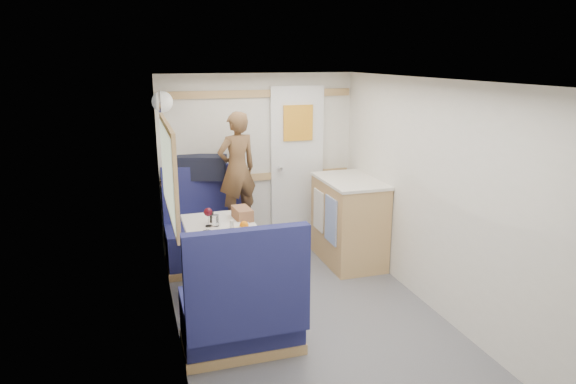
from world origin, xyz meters
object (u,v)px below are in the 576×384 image
object	(u,v)px
bench_far	(208,239)
wine_glass	(208,213)
orange_fruit	(244,225)
beer_glass	(237,213)
tumbler_left	(207,237)
salt_grinder	(232,225)
bench_near	(243,315)
duffel_bag	(201,167)
bread_loaf	(242,213)
pepper_grinder	(212,217)
cheese_block	(241,230)
dome_light	(162,102)
tray	(234,229)
galley_counter	(349,220)
tumbler_right	(216,220)
dinette_table	(222,243)
person	(237,169)

from	to	relation	value
bench_far	wine_glass	world-z (taller)	bench_far
orange_fruit	beer_glass	world-z (taller)	same
tumbler_left	salt_grinder	bearing A→B (deg)	43.67
bench_near	duffel_bag	xyz separation A→B (m)	(-0.01, 1.98, 0.72)
bread_loaf	tumbler_left	bearing A→B (deg)	-127.28
bench_near	salt_grinder	world-z (taller)	bench_near
orange_fruit	pepper_grinder	distance (m)	0.41
orange_fruit	cheese_block	bearing A→B (deg)	-130.08
dome_light	salt_grinder	world-z (taller)	dome_light
cheese_block	bread_loaf	distance (m)	0.41
tray	cheese_block	bearing A→B (deg)	-73.30
orange_fruit	galley_counter	bearing A→B (deg)	30.01
galley_counter	beer_glass	xyz separation A→B (m)	(-1.28, -0.35, 0.30)
duffel_bag	wine_glass	distance (m)	1.10
galley_counter	orange_fruit	world-z (taller)	galley_counter
cheese_block	tumbler_left	world-z (taller)	tumbler_left
salt_grinder	wine_glass	bearing A→B (deg)	134.73
bench_far	cheese_block	xyz separation A→B (m)	(0.13, -1.11, 0.46)
bread_loaf	tumbler_right	bearing A→B (deg)	-154.46
dinette_table	dome_light	bearing A→B (deg)	114.65
dome_light	tray	world-z (taller)	dome_light
dinette_table	bench_near	size ratio (longest dim) A/B	0.88
tumbler_right	salt_grinder	size ratio (longest dim) A/B	1.09
bench_far	tumbler_left	bearing A→B (deg)	-98.06
beer_glass	tray	bearing A→B (deg)	-106.17
dinette_table	wine_glass	world-z (taller)	wine_glass
wine_glass	bread_loaf	size ratio (longest dim) A/B	0.65
dinette_table	pepper_grinder	distance (m)	0.25
dome_light	beer_glass	world-z (taller)	dome_light
galley_counter	cheese_block	xyz separation A→B (m)	(-1.34, -0.80, 0.29)
dome_light	wine_glass	distance (m)	1.25
salt_grinder	bread_loaf	xyz separation A→B (m)	(0.15, 0.29, 0.01)
duffel_bag	pepper_grinder	xyz separation A→B (m)	(-0.05, -0.98, -0.26)
cheese_block	tumbler_right	world-z (taller)	tumbler_right
duffel_bag	beer_glass	world-z (taller)	duffel_bag
bench_far	salt_grinder	size ratio (longest dim) A/B	11.09
pepper_grinder	galley_counter	bearing A→B (deg)	15.01
dinette_table	cheese_block	distance (m)	0.34
duffel_bag	salt_grinder	distance (m)	1.29
person	wine_glass	bearing A→B (deg)	44.33
duffel_bag	tray	distance (m)	1.28
bench_near	cheese_block	size ratio (longest dim) A/B	9.64
galley_counter	duffel_bag	xyz separation A→B (m)	(-1.48, 0.57, 0.56)
wine_glass	pepper_grinder	size ratio (longest dim) A/B	1.68
dinette_table	cheese_block	xyz separation A→B (m)	(0.13, -0.25, 0.19)
bench_far	tumbler_right	world-z (taller)	bench_far
duffel_bag	orange_fruit	bearing A→B (deg)	-64.93
tray	tumbler_left	bearing A→B (deg)	-136.38
salt_grinder	pepper_grinder	bearing A→B (deg)	114.70
beer_glass	bread_loaf	size ratio (longest dim) A/B	0.37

